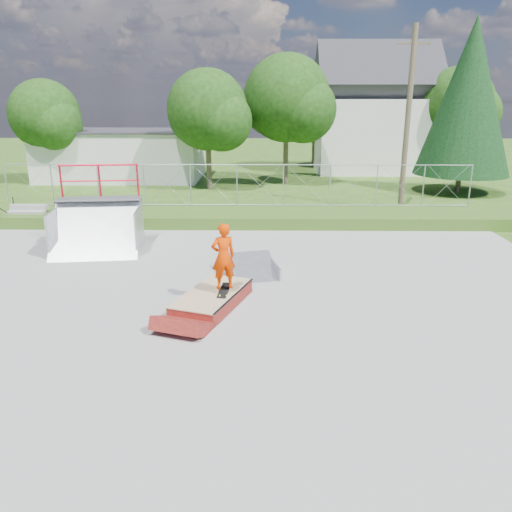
{
  "coord_description": "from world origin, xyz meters",
  "views": [
    {
      "loc": [
        1.13,
        -10.88,
        4.84
      ],
      "look_at": [
        0.96,
        1.19,
        1.1
      ],
      "focal_mm": 35.0,
      "sensor_mm": 36.0,
      "label": 1
    }
  ],
  "objects": [
    {
      "name": "utility_building_flat",
      "position": [
        -8.0,
        22.0,
        1.5
      ],
      "size": [
        10.0,
        6.0,
        3.0
      ],
      "primitive_type": "cube",
      "color": "silver",
      "rests_on": "ground"
    },
    {
      "name": "ground",
      "position": [
        0.0,
        0.0,
        0.0
      ],
      "size": [
        120.0,
        120.0,
        0.0
      ],
      "primitive_type": "plane",
      "color": "#2A5016",
      "rests_on": "ground"
    },
    {
      "name": "tree_center",
      "position": [
        2.78,
        19.81,
        4.85
      ],
      "size": [
        5.44,
        5.12,
        7.6
      ],
      "color": "brown",
      "rests_on": "ground"
    },
    {
      "name": "skateboard",
      "position": [
        0.18,
        0.51,
        0.41
      ],
      "size": [
        0.32,
        0.82,
        0.13
      ],
      "primitive_type": "cube",
      "rotation": [
        0.14,
        0.0,
        -0.12
      ],
      "color": "black",
      "rests_on": "grind_box"
    },
    {
      "name": "tree_left_far",
      "position": [
        -11.77,
        19.85,
        3.94
      ],
      "size": [
        4.42,
        4.16,
        6.18
      ],
      "color": "brown",
      "rests_on": "ground"
    },
    {
      "name": "flat_bank_ramp",
      "position": [
        0.74,
        2.81,
        0.23
      ],
      "size": [
        1.86,
        1.94,
        0.47
      ],
      "primitive_type": null,
      "rotation": [
        0.0,
        0.0,
        0.24
      ],
      "color": "#A3A5AB",
      "rests_on": "concrete_pad"
    },
    {
      "name": "chain_link_fence",
      "position": [
        0.0,
        10.5,
        1.4
      ],
      "size": [
        20.0,
        0.06,
        1.8
      ],
      "primitive_type": null,
      "color": "#9FA2A8",
      "rests_on": "grass_berm"
    },
    {
      "name": "conifer_tree",
      "position": [
        12.0,
        17.0,
        5.05
      ],
      "size": [
        5.04,
        5.04,
        9.1
      ],
      "color": "brown",
      "rests_on": "ground"
    },
    {
      "name": "tree_right_far",
      "position": [
        14.27,
        23.82,
        4.54
      ],
      "size": [
        5.1,
        4.8,
        7.12
      ],
      "color": "brown",
      "rests_on": "ground"
    },
    {
      "name": "tree_left_near",
      "position": [
        -1.75,
        17.83,
        4.24
      ],
      "size": [
        4.76,
        4.48,
        6.65
      ],
      "color": "brown",
      "rests_on": "ground"
    },
    {
      "name": "concrete_pad",
      "position": [
        0.0,
        0.0,
        0.02
      ],
      "size": [
        20.0,
        16.0,
        0.04
      ],
      "primitive_type": "cube",
      "color": "#999997",
      "rests_on": "ground"
    },
    {
      "name": "utility_pole",
      "position": [
        7.5,
        12.0,
        4.0
      ],
      "size": [
        0.24,
        0.24,
        8.0
      ],
      "primitive_type": "cylinder",
      "color": "brown",
      "rests_on": "ground"
    },
    {
      "name": "concrete_stairs",
      "position": [
        -8.5,
        8.7,
        0.4
      ],
      "size": [
        1.5,
        1.6,
        0.8
      ],
      "primitive_type": null,
      "color": "#999997",
      "rests_on": "ground"
    },
    {
      "name": "skater",
      "position": [
        0.18,
        0.51,
        1.22
      ],
      "size": [
        0.69,
        0.58,
        1.63
      ],
      "primitive_type": "imported",
      "rotation": [
        0.0,
        0.0,
        3.52
      ],
      "color": "#EB3800",
      "rests_on": "grind_box"
    },
    {
      "name": "gable_house",
      "position": [
        9.0,
        26.0,
        3.84
      ],
      "size": [
        8.4,
        6.08,
        8.94
      ],
      "color": "silver",
      "rests_on": "ground"
    },
    {
      "name": "grind_box",
      "position": [
        -0.11,
        0.53,
        0.18
      ],
      "size": [
        1.94,
        2.73,
        0.37
      ],
      "rotation": [
        0.0,
        0.0,
        -0.33
      ],
      "color": "maroon",
      "rests_on": "concrete_pad"
    },
    {
      "name": "tree_back_mid",
      "position": [
        5.21,
        27.86,
        3.63
      ],
      "size": [
        4.08,
        3.84,
        5.7
      ],
      "color": "brown",
      "rests_on": "ground"
    },
    {
      "name": "grass_berm",
      "position": [
        0.0,
        9.5,
        0.25
      ],
      "size": [
        24.0,
        3.0,
        0.5
      ],
      "primitive_type": "cube",
      "color": "#2A5016",
      "rests_on": "ground"
    },
    {
      "name": "quarter_pipe",
      "position": [
        -4.38,
        5.1,
        1.4
      ],
      "size": [
        3.05,
        2.67,
        2.79
      ],
      "primitive_type": null,
      "rotation": [
        0.0,
        0.0,
        0.12
      ],
      "color": "#A3A5AB",
      "rests_on": "concrete_pad"
    }
  ]
}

